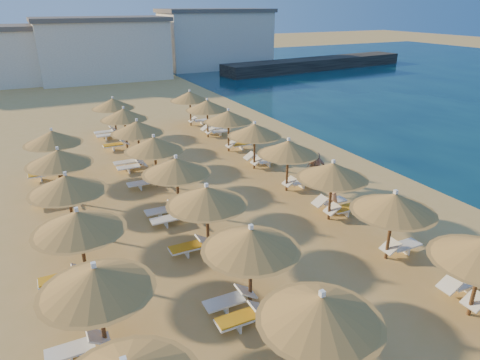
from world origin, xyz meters
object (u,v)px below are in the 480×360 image
jetty (317,64)px  beachgoer_b (314,173)px  beachgoer_a (334,195)px  parasol_row_east (309,159)px  parasol_row_west (190,181)px  beachgoer_c (317,168)px

jetty → beachgoer_b: bearing=-131.9°
beachgoer_b → beachgoer_a: bearing=-38.0°
parasol_row_east → beachgoer_a: 1.95m
parasol_row_west → beachgoer_b: 7.36m
jetty → beachgoer_a: size_ratio=18.26×
beachgoer_a → beachgoer_c: 3.37m
beachgoer_a → beachgoer_c: (1.30, 3.11, 0.02)m
beachgoer_c → beachgoer_a: bearing=-68.1°
jetty → parasol_row_west: size_ratio=0.87×
jetty → parasol_row_east: size_ratio=0.87×
parasol_row_east → beachgoer_a: size_ratio=20.91×
jetty → parasol_row_east: (-27.04, -36.80, 1.49)m
beachgoer_a → beachgoer_c: bearing=153.9°
beachgoer_c → jetty: bearing=98.8°
jetty → beachgoer_b: (-25.66, -35.39, 0.05)m
jetty → beachgoer_c: (-25.11, -34.86, 0.09)m
beachgoer_b → beachgoer_a: beachgoer_a is taller
parasol_row_west → beachgoer_a: parasol_row_west is taller
parasol_row_east → beachgoer_a: bearing=-61.6°
parasol_row_east → beachgoer_a: parasol_row_east is taller
parasol_row_west → beachgoer_b: bearing=11.2°
jetty → parasol_row_east: parasol_row_east is taller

